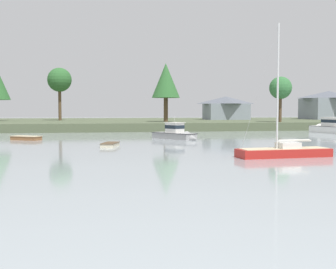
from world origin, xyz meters
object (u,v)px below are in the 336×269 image
(cruiser_grey, at_px, (178,135))
(cruiser_white, at_px, (329,129))
(dinghy_wood, at_px, (26,139))
(sailboat_red, at_px, (284,154))
(dinghy_cream, at_px, (110,145))

(cruiser_grey, bearing_deg, cruiser_white, 21.19)
(dinghy_wood, xyz_separation_m, sailboat_red, (22.83, -22.24, 0.06))
(sailboat_red, bearing_deg, cruiser_white, 54.83)
(cruiser_white, bearing_deg, dinghy_cream, -150.75)
(dinghy_cream, xyz_separation_m, sailboat_red, (13.06, -11.52, 0.09))
(cruiser_grey, height_order, dinghy_wood, cruiser_grey)
(cruiser_white, bearing_deg, sailboat_red, -125.17)
(dinghy_cream, xyz_separation_m, cruiser_white, (34.97, 19.58, 0.45))
(cruiser_white, distance_m, sailboat_red, 38.05)
(cruiser_grey, relative_size, sailboat_red, 0.65)
(dinghy_cream, distance_m, cruiser_white, 40.09)
(dinghy_wood, bearing_deg, cruiser_grey, -4.25)
(dinghy_wood, relative_size, sailboat_red, 0.37)
(dinghy_cream, distance_m, sailboat_red, 17.41)
(dinghy_cream, height_order, cruiser_grey, cruiser_grey)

